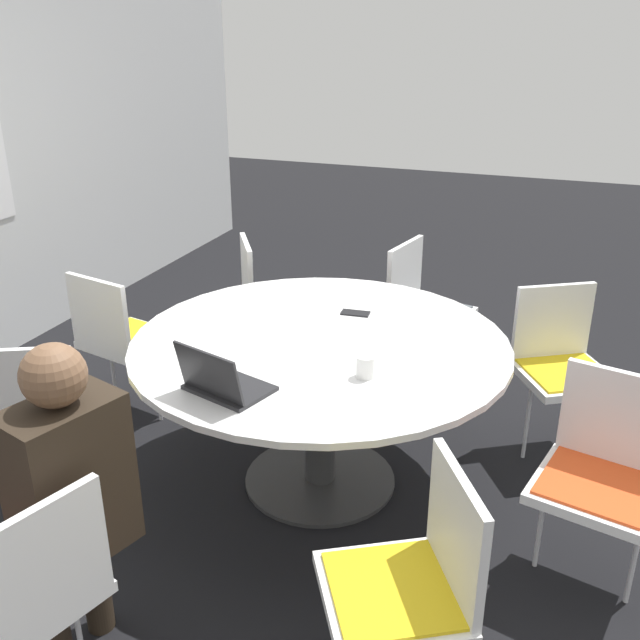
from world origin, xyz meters
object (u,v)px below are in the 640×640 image
chair_1 (413,575)px  person_0 (69,487)px  chair_4 (422,301)px  cell_phone (355,313)px  laptop (221,382)px  chair_7 (38,408)px  chair_2 (602,465)px  chair_3 (561,358)px  chair_0 (25,588)px  chair_6 (120,332)px  chair_5 (268,294)px  coffee_cup (365,367)px

chair_1 → person_0: 1.12m
chair_4 → cell_phone: size_ratio=5.98×
person_0 → laptop: size_ratio=3.28×
chair_7 → cell_phone: chair_7 is taller
cell_phone → chair_2: bearing=-116.0°
chair_1 → chair_4: bearing=-18.3°
chair_7 → cell_phone: bearing=14.0°
chair_3 → laptop: 1.82m
chair_7 → cell_phone: size_ratio=5.98×
chair_4 → chair_7: (-1.87, 1.29, 0.00)m
chair_0 → chair_3: same height
chair_2 → person_0: 1.94m
cell_phone → person_0: bearing=164.7°
chair_0 → chair_4: bearing=4.7°
chair_2 → chair_4: size_ratio=1.00×
chair_3 → chair_6: 2.34m
chair_6 → chair_7: bearing=-67.4°
chair_6 → cell_phone: (0.16, -1.29, 0.24)m
chair_2 → chair_5: (1.25, 1.97, 0.00)m
laptop → cell_phone: 0.99m
chair_6 → chair_3: bearing=24.9°
chair_3 → chair_6: same height
chair_1 → chair_6: bearing=26.7°
chair_2 → chair_7: same height
chair_0 → chair_5: bearing=24.4°
chair_0 → person_0: (0.25, 0.01, 0.19)m
chair_5 → cell_phone: (-0.67, -0.78, 0.24)m
chair_6 → chair_7: (-0.83, -0.15, 0.00)m
chair_7 → person_0: bearing=-68.8°
chair_7 → chair_4: bearing=28.5°
cell_phone → laptop: bearing=166.4°
chair_2 → chair_0: bearing=51.8°
chair_4 → coffee_cup: 1.54m
chair_3 → chair_2: bearing=70.8°
chair_3 → cell_phone: bearing=-11.6°
chair_1 → chair_7: bearing=46.2°
chair_5 → chair_7: bearing=-44.7°
person_0 → coffee_cup: size_ratio=13.12×
chair_5 → cell_phone: 1.05m
chair_3 → cell_phone: size_ratio=5.98×
chair_4 → chair_7: bearing=-22.4°
chair_1 → chair_7: (0.42, 1.79, 0.00)m
person_0 → chair_4: bearing=3.3°
chair_2 → coffee_cup: 0.98m
person_0 → cell_phone: (1.62, -0.44, 0.05)m
chair_7 → chair_3: bearing=5.4°
chair_0 → chair_4: same height
cell_phone → chair_0: bearing=167.0°
chair_3 → laptop: laptop is taller
chair_1 → person_0: person_0 is taller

